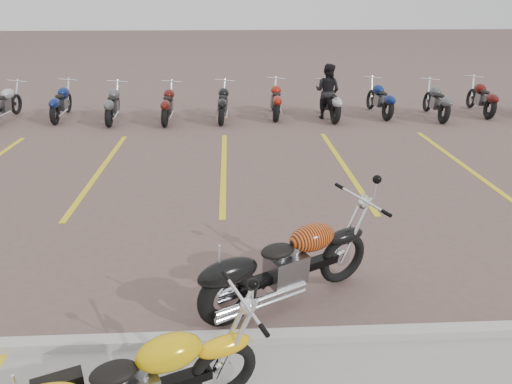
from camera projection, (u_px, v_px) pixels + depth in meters
ground at (221, 256)px, 7.36m from camera, size 100.00×100.00×0.00m
curb at (219, 339)px, 5.48m from camera, size 60.00×0.18×0.12m
parking_stripes at (224, 168)px, 11.07m from camera, size 38.00×5.50×0.01m
flame_cruiser at (283, 268)px, 6.04m from camera, size 2.22×1.31×1.01m
person_b at (327, 91)px, 15.21m from camera, size 1.02×0.98×1.66m
bg_bike_row at (248, 101)px, 15.32m from camera, size 22.14×2.02×1.10m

